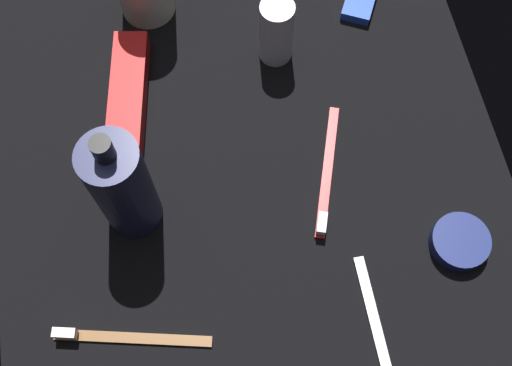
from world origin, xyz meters
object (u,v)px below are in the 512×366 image
(toothbrush_brown, at_px, (123,337))
(toothbrush_white, at_px, (380,342))
(deodorant_stick, at_px, (276,32))
(toothpaste_box_red, at_px, (128,95))
(lotion_bottle, at_px, (122,185))
(cream_tin_left, at_px, (459,242))
(toothbrush_red, at_px, (327,178))

(toothbrush_brown, relative_size, toothbrush_white, 0.99)
(deodorant_stick, xyz_separation_m, toothpaste_box_red, (-0.04, 0.20, -0.03))
(lotion_bottle, relative_size, toothbrush_white, 1.10)
(lotion_bottle, relative_size, toothpaste_box_red, 1.12)
(deodorant_stick, relative_size, cream_tin_left, 1.43)
(deodorant_stick, distance_m, toothbrush_white, 0.41)
(lotion_bottle, distance_m, toothbrush_white, 0.34)
(toothpaste_box_red, height_order, cream_tin_left, toothpaste_box_red)
(lotion_bottle, height_order, toothbrush_red, lotion_bottle)
(toothpaste_box_red, distance_m, cream_tin_left, 0.45)
(toothbrush_red, xyz_separation_m, cream_tin_left, (-0.11, -0.14, 0.00))
(lotion_bottle, relative_size, toothbrush_brown, 1.11)
(toothbrush_brown, height_order, toothbrush_white, same)
(deodorant_stick, bearing_deg, cream_tin_left, -152.22)
(cream_tin_left, bearing_deg, toothbrush_white, 128.01)
(toothbrush_white, bearing_deg, cream_tin_left, -51.99)
(toothpaste_box_red, bearing_deg, lotion_bottle, -173.70)
(deodorant_stick, distance_m, toothpaste_box_red, 0.21)
(toothbrush_white, height_order, toothbrush_red, same)
(lotion_bottle, xyz_separation_m, toothbrush_brown, (-0.15, 0.03, -0.08))
(toothbrush_white, distance_m, toothbrush_red, 0.21)
(toothbrush_red, height_order, cream_tin_left, same)
(deodorant_stick, relative_size, toothbrush_brown, 0.56)
(toothbrush_brown, bearing_deg, cream_tin_left, -84.96)
(lotion_bottle, xyz_separation_m, toothbrush_white, (-0.21, -0.25, -0.08))
(deodorant_stick, relative_size, toothpaste_box_red, 0.56)
(deodorant_stick, xyz_separation_m, toothbrush_white, (-0.40, -0.04, -0.04))
(lotion_bottle, height_order, toothbrush_white, lotion_bottle)
(toothbrush_red, bearing_deg, toothbrush_white, -176.10)
(lotion_bottle, bearing_deg, toothbrush_red, -90.57)
(lotion_bottle, height_order, deodorant_stick, lotion_bottle)
(lotion_bottle, xyz_separation_m, cream_tin_left, (-0.11, -0.38, -0.08))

